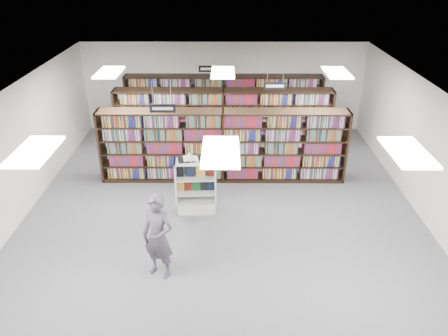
{
  "coord_description": "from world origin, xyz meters",
  "views": [
    {
      "loc": [
        0.08,
        -9.37,
        6.08
      ],
      "look_at": [
        0.04,
        0.5,
        1.1
      ],
      "focal_mm": 35.0,
      "sensor_mm": 36.0,
      "label": 1
    }
  ],
  "objects_px": {
    "bookshelf_row_near": "(223,146)",
    "shopper": "(158,237)",
    "open_book": "(191,158)",
    "endcap_display": "(196,194)"
  },
  "relations": [
    {
      "from": "open_book",
      "to": "shopper",
      "type": "xyz_separation_m",
      "value": [
        -0.48,
        -2.54,
        -0.52
      ]
    },
    {
      "from": "endcap_display",
      "to": "open_book",
      "type": "height_order",
      "value": "open_book"
    },
    {
      "from": "endcap_display",
      "to": "open_book",
      "type": "bearing_deg",
      "value": 158.95
    },
    {
      "from": "endcap_display",
      "to": "shopper",
      "type": "xyz_separation_m",
      "value": [
        -0.59,
        -2.5,
        0.46
      ]
    },
    {
      "from": "open_book",
      "to": "shopper",
      "type": "bearing_deg",
      "value": -111.13
    },
    {
      "from": "bookshelf_row_near",
      "to": "shopper",
      "type": "height_order",
      "value": "bookshelf_row_near"
    },
    {
      "from": "bookshelf_row_near",
      "to": "shopper",
      "type": "relative_size",
      "value": 3.74
    },
    {
      "from": "bookshelf_row_near",
      "to": "open_book",
      "type": "distance_m",
      "value": 1.91
    },
    {
      "from": "open_book",
      "to": "shopper",
      "type": "height_order",
      "value": "shopper"
    },
    {
      "from": "bookshelf_row_near",
      "to": "shopper",
      "type": "xyz_separation_m",
      "value": [
        -1.26,
        -4.23,
        -0.11
      ]
    }
  ]
}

